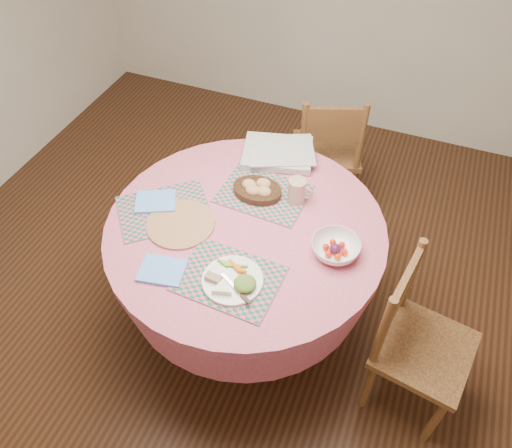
{
  "coord_description": "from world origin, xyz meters",
  "views": [
    {
      "loc": [
        0.59,
        -1.36,
        2.35
      ],
      "look_at": [
        0.05,
        0.0,
        0.78
      ],
      "focal_mm": 35.0,
      "sensor_mm": 36.0,
      "label": 1
    }
  ],
  "objects_px": {
    "chair_right": "(416,340)",
    "bread_bowl": "(257,189)",
    "dining_table": "(246,254)",
    "latte_mug": "(298,190)",
    "chair_back": "(327,150)",
    "wicker_trivet": "(181,224)",
    "dinner_plate": "(234,281)",
    "fruit_bowl": "(335,248)"
  },
  "relations": [
    {
      "from": "chair_right",
      "to": "latte_mug",
      "type": "relative_size",
      "value": 7.39
    },
    {
      "from": "bread_bowl",
      "to": "latte_mug",
      "type": "distance_m",
      "value": 0.19
    },
    {
      "from": "dinner_plate",
      "to": "bread_bowl",
      "type": "bearing_deg",
      "value": 101.19
    },
    {
      "from": "chair_right",
      "to": "chair_back",
      "type": "relative_size",
      "value": 1.01
    },
    {
      "from": "chair_right",
      "to": "fruit_bowl",
      "type": "relative_size",
      "value": 4.21
    },
    {
      "from": "dinner_plate",
      "to": "fruit_bowl",
      "type": "xyz_separation_m",
      "value": [
        0.33,
        0.3,
        0.01
      ]
    },
    {
      "from": "wicker_trivet",
      "to": "bread_bowl",
      "type": "distance_m",
      "value": 0.39
    },
    {
      "from": "chair_back",
      "to": "latte_mug",
      "type": "bearing_deg",
      "value": 73.44
    },
    {
      "from": "dinner_plate",
      "to": "bread_bowl",
      "type": "relative_size",
      "value": 1.06
    },
    {
      "from": "chair_back",
      "to": "chair_right",
      "type": "bearing_deg",
      "value": 102.74
    },
    {
      "from": "bread_bowl",
      "to": "fruit_bowl",
      "type": "relative_size",
      "value": 1.12
    },
    {
      "from": "wicker_trivet",
      "to": "latte_mug",
      "type": "bearing_deg",
      "value": 37.92
    },
    {
      "from": "chair_back",
      "to": "fruit_bowl",
      "type": "xyz_separation_m",
      "value": [
        0.29,
        -1.02,
        0.33
      ]
    },
    {
      "from": "chair_back",
      "to": "fruit_bowl",
      "type": "relative_size",
      "value": 4.19
    },
    {
      "from": "wicker_trivet",
      "to": "chair_right",
      "type": "bearing_deg",
      "value": 0.21
    },
    {
      "from": "chair_back",
      "to": "wicker_trivet",
      "type": "relative_size",
      "value": 2.87
    },
    {
      "from": "dining_table",
      "to": "chair_back",
      "type": "distance_m",
      "value": 1.03
    },
    {
      "from": "dining_table",
      "to": "fruit_bowl",
      "type": "distance_m",
      "value": 0.46
    },
    {
      "from": "bread_bowl",
      "to": "chair_back",
      "type": "bearing_deg",
      "value": 80.31
    },
    {
      "from": "latte_mug",
      "to": "fruit_bowl",
      "type": "height_order",
      "value": "latte_mug"
    },
    {
      "from": "dining_table",
      "to": "latte_mug",
      "type": "xyz_separation_m",
      "value": [
        0.16,
        0.23,
        0.26
      ]
    },
    {
      "from": "chair_back",
      "to": "fruit_bowl",
      "type": "bearing_deg",
      "value": 86.04
    },
    {
      "from": "chair_right",
      "to": "wicker_trivet",
      "type": "xyz_separation_m",
      "value": [
        -1.09,
        -0.0,
        0.3
      ]
    },
    {
      "from": "dining_table",
      "to": "chair_right",
      "type": "bearing_deg",
      "value": -6.62
    },
    {
      "from": "dinner_plate",
      "to": "latte_mug",
      "type": "xyz_separation_m",
      "value": [
        0.08,
        0.54,
        0.04
      ]
    },
    {
      "from": "dinner_plate",
      "to": "chair_back",
      "type": "bearing_deg",
      "value": 88.4
    },
    {
      "from": "dinner_plate",
      "to": "wicker_trivet",
      "type": "bearing_deg",
      "value": 148.76
    },
    {
      "from": "chair_right",
      "to": "bread_bowl",
      "type": "xyz_separation_m",
      "value": [
        -0.85,
        0.3,
        0.33
      ]
    },
    {
      "from": "chair_back",
      "to": "bread_bowl",
      "type": "bearing_deg",
      "value": 60.43
    },
    {
      "from": "chair_right",
      "to": "wicker_trivet",
      "type": "bearing_deg",
      "value": 100.08
    },
    {
      "from": "bread_bowl",
      "to": "latte_mug",
      "type": "height_order",
      "value": "latte_mug"
    },
    {
      "from": "chair_right",
      "to": "dining_table",
      "type": "bearing_deg",
      "value": 93.25
    },
    {
      "from": "dining_table",
      "to": "latte_mug",
      "type": "relative_size",
      "value": 10.6
    },
    {
      "from": "dining_table",
      "to": "latte_mug",
      "type": "bearing_deg",
      "value": 55.47
    },
    {
      "from": "bread_bowl",
      "to": "latte_mug",
      "type": "relative_size",
      "value": 1.97
    },
    {
      "from": "chair_right",
      "to": "bread_bowl",
      "type": "height_order",
      "value": "chair_right"
    },
    {
      "from": "wicker_trivet",
      "to": "latte_mug",
      "type": "relative_size",
      "value": 2.56
    },
    {
      "from": "wicker_trivet",
      "to": "fruit_bowl",
      "type": "bearing_deg",
      "value": 7.81
    },
    {
      "from": "latte_mug",
      "to": "bread_bowl",
      "type": "bearing_deg",
      "value": -171.19
    },
    {
      "from": "bread_bowl",
      "to": "wicker_trivet",
      "type": "bearing_deg",
      "value": -128.61
    },
    {
      "from": "chair_right",
      "to": "wicker_trivet",
      "type": "distance_m",
      "value": 1.13
    },
    {
      "from": "wicker_trivet",
      "to": "fruit_bowl",
      "type": "xyz_separation_m",
      "value": [
        0.67,
        0.09,
        0.03
      ]
    }
  ]
}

